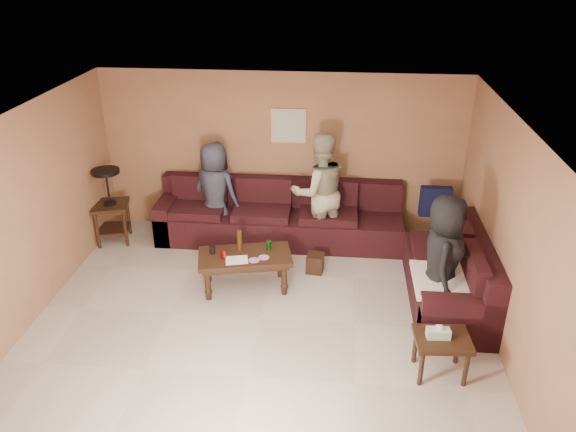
% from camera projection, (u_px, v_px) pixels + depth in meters
% --- Properties ---
extents(room, '(5.60, 5.50, 2.50)m').
position_uv_depth(room, '(258.00, 195.00, 6.16)').
color(room, '#B1A696').
rests_on(room, ground).
extents(sectional_sofa, '(4.65, 2.90, 0.97)m').
position_uv_depth(sectional_sofa, '(332.00, 240.00, 8.03)').
color(sectional_sofa, black).
rests_on(sectional_sofa, ground).
extents(coffee_table, '(1.30, 0.85, 0.78)m').
position_uv_depth(coffee_table, '(245.00, 260.00, 7.33)').
color(coffee_table, black).
rests_on(coffee_table, ground).
extents(end_table_left, '(0.62, 0.62, 1.17)m').
position_uv_depth(end_table_left, '(110.00, 204.00, 8.44)').
color(end_table_left, black).
rests_on(end_table_left, ground).
extents(side_table_right, '(0.60, 0.50, 0.62)m').
position_uv_depth(side_table_right, '(441.00, 342.00, 5.84)').
color(side_table_right, black).
rests_on(side_table_right, ground).
extents(waste_bin, '(0.25, 0.25, 0.27)m').
position_uv_depth(waste_bin, '(315.00, 263.00, 7.82)').
color(waste_bin, black).
rests_on(waste_bin, ground).
extents(wall_art, '(0.52, 0.04, 0.52)m').
position_uv_depth(wall_art, '(288.00, 126.00, 8.35)').
color(wall_art, tan).
rests_on(wall_art, ground).
extents(person_left, '(0.88, 0.73, 1.54)m').
position_uv_depth(person_left, '(215.00, 192.00, 8.47)').
color(person_left, '#2D303F').
rests_on(person_left, ground).
extents(person_middle, '(1.05, 0.94, 1.78)m').
position_uv_depth(person_middle, '(319.00, 192.00, 8.16)').
color(person_middle, tan).
rests_on(person_middle, ground).
extents(person_right, '(0.63, 0.86, 1.62)m').
position_uv_depth(person_right, '(442.00, 260.00, 6.57)').
color(person_right, black).
rests_on(person_right, ground).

